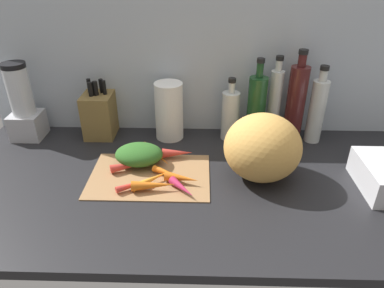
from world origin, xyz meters
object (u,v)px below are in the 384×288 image
carrot_4 (169,173)px  winter_squash (262,148)px  bottle_0 (230,115)px  carrot_3 (182,188)px  blender_appliance (23,107)px  paper_towel_roll (169,111)px  carrot_8 (151,180)px  knife_block (100,114)px  bottle_1 (256,108)px  cutting_board (150,175)px  carrot_0 (177,153)px  carrot_1 (133,165)px  carrot_7 (182,178)px  bottle_4 (317,110)px  carrot_2 (153,185)px  carrot_5 (156,154)px  carrot_6 (139,183)px  bottle_3 (296,103)px

carrot_4 → winter_squash: size_ratio=0.48×
bottle_0 → carrot_3: bearing=-114.4°
blender_appliance → paper_towel_roll: blender_appliance is taller
blender_appliance → carrot_8: bearing=-30.7°
knife_block → bottle_0: (52.32, -1.78, 1.11)cm
paper_towel_roll → bottle_1: bottle_1 is taller
winter_squash → blender_appliance: (-89.79, 25.84, 2.08)cm
blender_appliance → bottle_1: bottle_1 is taller
cutting_board → winter_squash: winter_squash is taller
carrot_3 → paper_towel_roll: bearing=100.6°
bottle_0 → knife_block: bearing=178.1°
carrot_0 → blender_appliance: bearing=165.7°
cutting_board → carrot_1: 7.47cm
carrot_8 → blender_appliance: 63.55cm
carrot_7 → bottle_4: bottle_4 is taller
carrot_0 → paper_towel_roll: (-4.23, 17.11, 8.90)cm
blender_appliance → carrot_1: bearing=-26.9°
carrot_0 → bottle_0: size_ratio=0.43×
carrot_7 → winter_squash: size_ratio=0.44×
carrot_2 → carrot_4: (4.15, 7.64, -0.52)cm
carrot_4 → paper_towel_roll: paper_towel_roll is taller
carrot_0 → knife_block: size_ratio=0.47×
carrot_4 → carrot_5: (-5.61, 11.62, 0.19)cm
carrot_8 → bottle_0: 43.91cm
carrot_6 → bottle_1: bottle_1 is taller
carrot_0 → bottle_4: 56.25cm
cutting_board → carrot_6: size_ratio=2.58×
paper_towel_roll → bottle_0: size_ratio=0.91×
carrot_3 → bottle_0: 42.04cm
knife_block → paper_towel_roll: size_ratio=1.01×
carrot_0 → carrot_7: bearing=-81.4°
blender_appliance → bottle_1: (90.98, 0.40, 0.28)cm
paper_towel_roll → bottle_3: (48.90, -0.28, 4.16)cm
winter_squash → bottle_4: bearing=46.9°
carrot_0 → knife_block: (-32.45, 18.79, 6.57)cm
carrot_3 → bottle_4: 62.92cm
carrot_1 → bottle_0: 43.51cm
carrot_1 → carrot_2: size_ratio=1.13×
carrot_1 → knife_block: size_ratio=0.67×
carrot_3 → carrot_7: 4.90cm
carrot_4 → carrot_5: carrot_5 is taller
cutting_board → carrot_0: bearing=53.0°
carrot_8 → carrot_0: bearing=65.2°
carrot_0 → bottle_3: bearing=20.6°
carrot_4 → paper_towel_roll: size_ratio=0.53×
cutting_board → carrot_0: size_ratio=3.68×
carrot_0 → bottle_3: (44.67, 16.83, 13.06)cm
carrot_2 → winter_squash: winter_squash is taller
carrot_2 → carrot_6: carrot_2 is taller
cutting_board → carrot_7: 11.98cm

